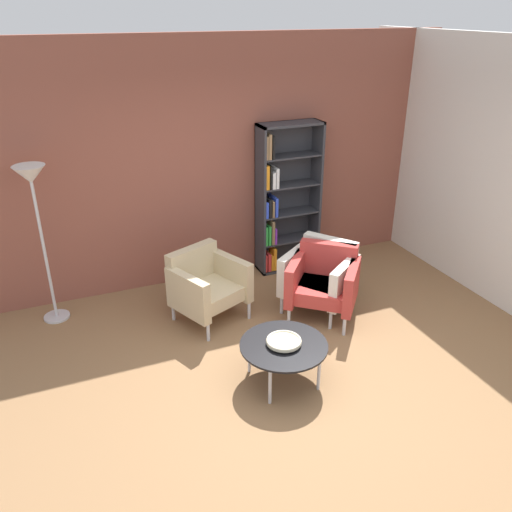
{
  "coord_description": "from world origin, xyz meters",
  "views": [
    {
      "loc": [
        -1.8,
        -3.42,
        3.16
      ],
      "look_at": [
        -0.02,
        0.84,
        0.95
      ],
      "focal_mm": 36.96,
      "sensor_mm": 36.0,
      "label": 1
    }
  ],
  "objects_px": {
    "armchair_near_window": "(324,281)",
    "armchair_spare_guest": "(321,275)",
    "floor_lamp_torchiere": "(34,194)",
    "armchair_by_bookshelf": "(206,284)",
    "coffee_table_low": "(284,347)",
    "bookshelf_tall": "(282,200)",
    "decorative_bowl": "(284,341)"
  },
  "relations": [
    {
      "from": "armchair_by_bookshelf",
      "to": "coffee_table_low",
      "type": "bearing_deg",
      "value": -100.3
    },
    {
      "from": "decorative_bowl",
      "to": "armchair_spare_guest",
      "type": "distance_m",
      "value": 1.41
    },
    {
      "from": "armchair_near_window",
      "to": "floor_lamp_torchiere",
      "type": "xyz_separation_m",
      "value": [
        -2.78,
        1.07,
        1.03
      ]
    },
    {
      "from": "bookshelf_tall",
      "to": "armchair_spare_guest",
      "type": "bearing_deg",
      "value": -91.56
    },
    {
      "from": "floor_lamp_torchiere",
      "to": "armchair_by_bookshelf",
      "type": "bearing_deg",
      "value": -22.17
    },
    {
      "from": "coffee_table_low",
      "to": "floor_lamp_torchiere",
      "type": "relative_size",
      "value": 0.46
    },
    {
      "from": "armchair_near_window",
      "to": "armchair_spare_guest",
      "type": "height_order",
      "value": "same"
    },
    {
      "from": "armchair_by_bookshelf",
      "to": "armchair_spare_guest",
      "type": "xyz_separation_m",
      "value": [
        1.26,
        -0.28,
        0.0
      ]
    },
    {
      "from": "armchair_by_bookshelf",
      "to": "armchair_near_window",
      "type": "bearing_deg",
      "value": -42.87
    },
    {
      "from": "decorative_bowl",
      "to": "armchair_by_bookshelf",
      "type": "xyz_separation_m",
      "value": [
        -0.31,
        1.32,
        -0.02
      ]
    },
    {
      "from": "armchair_by_bookshelf",
      "to": "armchair_spare_guest",
      "type": "relative_size",
      "value": 0.96
    },
    {
      "from": "bookshelf_tall",
      "to": "floor_lamp_torchiere",
      "type": "distance_m",
      "value": 2.9
    },
    {
      "from": "coffee_table_low",
      "to": "floor_lamp_torchiere",
      "type": "bearing_deg",
      "value": 133.64
    },
    {
      "from": "coffee_table_low",
      "to": "armchair_near_window",
      "type": "relative_size",
      "value": 0.84
    },
    {
      "from": "armchair_spare_guest",
      "to": "armchair_near_window",
      "type": "bearing_deg",
      "value": -51.89
    },
    {
      "from": "bookshelf_tall",
      "to": "coffee_table_low",
      "type": "distance_m",
      "value": 2.42
    },
    {
      "from": "bookshelf_tall",
      "to": "decorative_bowl",
      "type": "bearing_deg",
      "value": -114.64
    },
    {
      "from": "decorative_bowl",
      "to": "floor_lamp_torchiere",
      "type": "height_order",
      "value": "floor_lamp_torchiere"
    },
    {
      "from": "armchair_near_window",
      "to": "armchair_spare_guest",
      "type": "relative_size",
      "value": 1.0
    },
    {
      "from": "armchair_near_window",
      "to": "floor_lamp_torchiere",
      "type": "bearing_deg",
      "value": -161.14
    },
    {
      "from": "coffee_table_low",
      "to": "armchair_by_bookshelf",
      "type": "height_order",
      "value": "armchair_by_bookshelf"
    },
    {
      "from": "coffee_table_low",
      "to": "armchair_near_window",
      "type": "height_order",
      "value": "armchair_near_window"
    },
    {
      "from": "armchair_by_bookshelf",
      "to": "armchair_near_window",
      "type": "height_order",
      "value": "same"
    },
    {
      "from": "armchair_spare_guest",
      "to": "floor_lamp_torchiere",
      "type": "distance_m",
      "value": 3.14
    },
    {
      "from": "armchair_by_bookshelf",
      "to": "armchair_spare_guest",
      "type": "height_order",
      "value": "same"
    },
    {
      "from": "bookshelf_tall",
      "to": "coffee_table_low",
      "type": "relative_size",
      "value": 2.37
    },
    {
      "from": "bookshelf_tall",
      "to": "decorative_bowl",
      "type": "height_order",
      "value": "bookshelf_tall"
    },
    {
      "from": "armchair_by_bookshelf",
      "to": "armchair_spare_guest",
      "type": "distance_m",
      "value": 1.29
    },
    {
      "from": "decorative_bowl",
      "to": "floor_lamp_torchiere",
      "type": "relative_size",
      "value": 0.18
    },
    {
      "from": "bookshelf_tall",
      "to": "armchair_spare_guest",
      "type": "xyz_separation_m",
      "value": [
        -0.03,
        -1.11,
        -0.52
      ]
    },
    {
      "from": "coffee_table_low",
      "to": "armchair_spare_guest",
      "type": "height_order",
      "value": "armchair_spare_guest"
    },
    {
      "from": "armchair_near_window",
      "to": "bookshelf_tall",
      "type": "bearing_deg",
      "value": 126.54
    }
  ]
}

